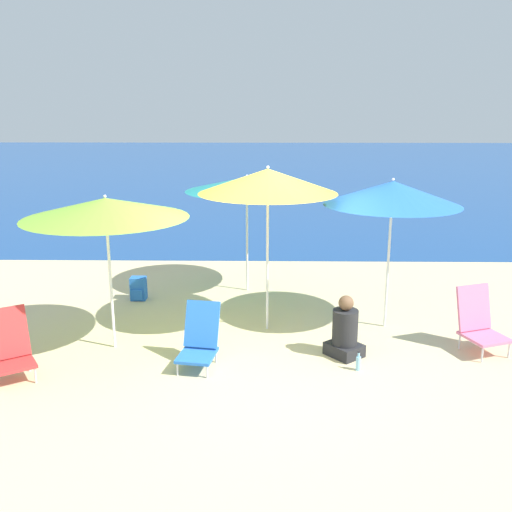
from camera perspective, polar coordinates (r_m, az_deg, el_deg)
ground_plane at (r=7.46m, az=1.21°, el=-9.81°), size 60.00×60.00×0.00m
sea_water at (r=31.52m, az=1.08°, el=9.08°), size 60.00×40.00×0.01m
beach_umbrella_lime at (r=7.37m, az=-14.81°, el=4.65°), size 2.08×2.08×2.04m
beach_umbrella_blue at (r=8.07m, az=13.49°, el=6.13°), size 1.89×1.89×2.15m
beach_umbrella_teal at (r=9.54m, az=-0.92°, el=7.20°), size 2.07×2.07×2.01m
beach_umbrella_yellow at (r=7.73m, az=1.19°, el=7.49°), size 1.90×1.90×2.33m
beach_chair_blue at (r=7.10m, az=-5.66°, el=-8.25°), size 0.52×0.69×0.76m
beach_chair_red at (r=7.31m, az=-23.54°, el=-8.32°), size 0.70×0.71×0.82m
beach_chair_pink at (r=8.00m, az=21.40°, el=-6.11°), size 0.67×0.73×0.84m
person_seated_near at (r=7.39m, az=8.88°, el=-7.50°), size 0.54×0.55×0.81m
backpack_blue at (r=9.61m, az=-11.67°, el=-3.22°), size 0.25×0.23×0.38m
water_bottle at (r=7.11m, az=10.19°, el=-10.47°), size 0.06×0.06×0.25m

